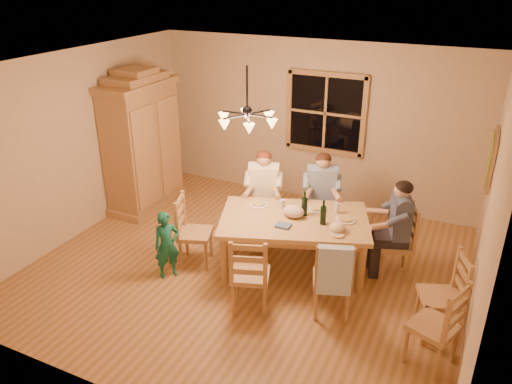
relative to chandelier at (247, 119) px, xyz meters
The scene contains 33 objects.
floor 2.08m from the chandelier, ahead, with size 5.50×5.50×0.00m, color olive.
ceiling 0.62m from the chandelier, ahead, with size 5.50×5.00×0.02m, color white.
wall_back 2.60m from the chandelier, 90.00° to the left, with size 5.50×0.02×2.70m, color #C5AC8B.
wall_left 2.84m from the chandelier, behind, with size 0.02×5.00×2.70m, color #C5AC8B.
wall_right 2.84m from the chandelier, ahead, with size 0.02×5.00×2.70m, color #C5AC8B.
window 2.53m from the chandelier, 85.36° to the left, with size 1.30×0.06×1.30m.
painting 3.00m from the chandelier, 23.86° to the left, with size 0.06×0.78×0.64m.
chandelier is the anchor object (origin of this frame).
armoire 2.83m from the chandelier, 156.63° to the left, with size 0.66×1.40×2.30m.
dining_table 1.54m from the chandelier, 23.83° to the left, with size 2.17×1.72×0.76m.
chair_far_left 2.01m from the chandelier, 102.06° to the left, with size 0.55×0.54×0.99m.
chair_far_right 2.23m from the chandelier, 63.73° to the left, with size 0.55×0.54×0.99m.
chair_near_left 1.97m from the chandelier, 62.42° to the right, with size 0.55×0.54×0.99m.
chair_near_right 2.24m from the chandelier, 19.02° to the right, with size 0.55×0.54×0.99m.
chair_end_left 1.92m from the chandelier, 164.21° to the right, with size 0.54×0.55×0.99m.
chair_end_right 2.61m from the chandelier, 20.80° to the left, with size 0.54×0.55×0.99m.
adult_woman 1.56m from the chandelier, 102.06° to the left, with size 0.50×0.52×0.87m.
adult_plaid_man 1.83m from the chandelier, 63.73° to the left, with size 0.50×0.52×0.87m.
adult_slate_man 2.28m from the chandelier, 20.80° to the left, with size 0.52×0.50×0.87m.
towel 2.03m from the chandelier, 24.75° to the right, with size 0.38×0.10×0.58m, color #B5D2F5.
wine_bottle_a 1.37m from the chandelier, 30.79° to the left, with size 0.08×0.08×0.33m, color black.
wine_bottle_b 1.50m from the chandelier, 14.50° to the left, with size 0.08×0.08×0.33m, color black.
plate_woman 1.36m from the chandelier, 93.61° to the left, with size 0.26×0.26×0.02m, color white.
plate_plaid 1.61m from the chandelier, 38.60° to the left, with size 0.26×0.26×0.02m, color white.
plate_slate 1.81m from the chandelier, 21.15° to the left, with size 0.26×0.26×0.02m, color white.
wine_glass_a 1.35m from the chandelier, 52.84° to the left, with size 0.06×0.06×0.14m, color silver.
wine_glass_b 1.71m from the chandelier, 31.64° to the left, with size 0.06×0.06×0.14m, color silver.
cap 1.71m from the chandelier, ahead, with size 0.20×0.20×0.11m, color #D2BE8C.
napkin 1.40m from the chandelier, ahead, with size 0.18×0.14×0.03m, color #4F6390.
cloth_bundle 1.37m from the chandelier, 26.95° to the left, with size 0.28×0.22×0.15m, color #C7A990.
child 1.94m from the chandelier, 144.60° to the right, with size 0.33×0.22×0.92m, color #176956.
chair_spare_front 3.13m from the chandelier, 18.06° to the right, with size 0.55×0.56×0.99m.
chair_spare_back 3.04m from the chandelier, ahead, with size 0.55×0.56×0.99m.
Camera 1 is at (2.54, -5.14, 3.73)m, focal length 35.00 mm.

